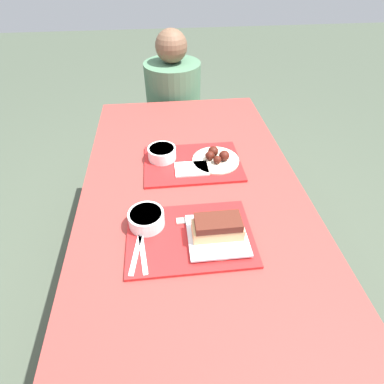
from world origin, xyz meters
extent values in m
plane|color=#424C3D|center=(0.00, 0.00, 0.00)|extent=(12.00, 12.00, 0.00)
cube|color=maroon|center=(0.00, 0.00, 0.74)|extent=(0.91, 1.77, 0.04)
cylinder|color=maroon|center=(-0.40, 0.80, 0.36)|extent=(0.07, 0.07, 0.72)
cylinder|color=maroon|center=(0.40, 0.80, 0.36)|extent=(0.07, 0.07, 0.72)
cube|color=maroon|center=(0.00, 1.10, 0.44)|extent=(0.87, 0.28, 0.04)
cylinder|color=maroon|center=(-0.37, 1.10, 0.21)|extent=(0.06, 0.06, 0.42)
cylinder|color=maroon|center=(0.37, 1.10, 0.21)|extent=(0.06, 0.06, 0.42)
cube|color=red|center=(-0.04, -0.21, 0.76)|extent=(0.44, 0.31, 0.01)
cube|color=red|center=(0.02, 0.21, 0.76)|extent=(0.44, 0.31, 0.01)
cylinder|color=white|center=(-0.19, -0.14, 0.80)|extent=(0.13, 0.13, 0.06)
cylinder|color=beige|center=(-0.19, -0.14, 0.82)|extent=(0.11, 0.11, 0.01)
cylinder|color=beige|center=(0.05, -0.23, 0.77)|extent=(0.20, 0.20, 0.01)
cube|color=silver|center=(0.05, -0.23, 0.78)|extent=(0.20, 0.20, 0.01)
cube|color=#DBB275|center=(0.05, -0.23, 0.81)|extent=(0.17, 0.08, 0.05)
cube|color=#4C1E14|center=(0.05, -0.23, 0.84)|extent=(0.15, 0.08, 0.03)
cube|color=white|center=(-0.22, -0.27, 0.77)|extent=(0.04, 0.17, 0.00)
cube|color=white|center=(-0.20, -0.27, 0.77)|extent=(0.04, 0.17, 0.00)
cube|color=#A59E93|center=(-0.06, -0.14, 0.77)|extent=(0.04, 0.03, 0.01)
cylinder|color=white|center=(-0.12, 0.26, 0.80)|extent=(0.13, 0.13, 0.06)
cylinder|color=beige|center=(-0.12, 0.26, 0.82)|extent=(0.11, 0.11, 0.01)
cylinder|color=beige|center=(0.12, 0.21, 0.77)|extent=(0.21, 0.21, 0.01)
sphere|color=#42140C|center=(0.16, 0.20, 0.80)|extent=(0.05, 0.05, 0.05)
sphere|color=#42140C|center=(0.12, 0.24, 0.80)|extent=(0.05, 0.05, 0.05)
sphere|color=#42140C|center=(0.10, 0.22, 0.80)|extent=(0.04, 0.04, 0.04)
sphere|color=#42140C|center=(0.13, 0.18, 0.80)|extent=(0.04, 0.04, 0.04)
cube|color=white|center=(0.01, 0.16, 0.77)|extent=(0.15, 0.10, 0.01)
cylinder|color=#477051|center=(-0.02, 1.10, 0.69)|extent=(0.37, 0.37, 0.46)
sphere|color=brown|center=(-0.02, 1.10, 1.02)|extent=(0.20, 0.20, 0.20)
camera|label=1|loc=(-0.11, -0.89, 1.57)|focal=28.00mm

